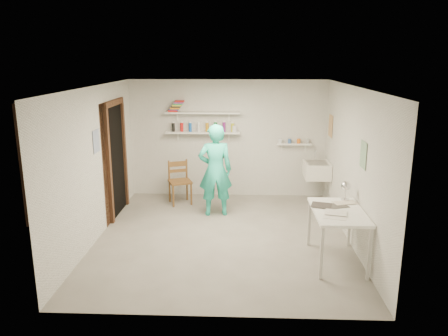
{
  "coord_description": "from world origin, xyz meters",
  "views": [
    {
      "loc": [
        0.29,
        -6.58,
        2.82
      ],
      "look_at": [
        0.0,
        0.4,
        1.05
      ],
      "focal_mm": 35.0,
      "sensor_mm": 36.0,
      "label": 1
    }
  ],
  "objects_px": {
    "belfast_sink": "(317,170)",
    "wooden_chair": "(180,182)",
    "desk_lamp": "(346,186)",
    "work_table": "(337,236)",
    "wall_clock": "(218,153)",
    "man": "(215,170)"
  },
  "relations": [
    {
      "from": "wall_clock",
      "to": "wooden_chair",
      "type": "bearing_deg",
      "value": 144.58
    },
    {
      "from": "belfast_sink",
      "to": "wooden_chair",
      "type": "relative_size",
      "value": 0.67
    },
    {
      "from": "man",
      "to": "belfast_sink",
      "type": "bearing_deg",
      "value": -170.01
    },
    {
      "from": "wall_clock",
      "to": "desk_lamp",
      "type": "bearing_deg",
      "value": -47.79
    },
    {
      "from": "belfast_sink",
      "to": "desk_lamp",
      "type": "height_order",
      "value": "desk_lamp"
    },
    {
      "from": "wooden_chair",
      "to": "work_table",
      "type": "xyz_separation_m",
      "value": [
        2.56,
        -2.45,
        -0.07
      ]
    },
    {
      "from": "man",
      "to": "desk_lamp",
      "type": "height_order",
      "value": "man"
    },
    {
      "from": "wall_clock",
      "to": "wooden_chair",
      "type": "distance_m",
      "value": 1.09
    },
    {
      "from": "belfast_sink",
      "to": "desk_lamp",
      "type": "xyz_separation_m",
      "value": [
        0.08,
        -2.04,
        0.29
      ]
    },
    {
      "from": "belfast_sink",
      "to": "man",
      "type": "relative_size",
      "value": 0.36
    },
    {
      "from": "wall_clock",
      "to": "wooden_chair",
      "type": "relative_size",
      "value": 0.34
    },
    {
      "from": "wooden_chair",
      "to": "wall_clock",
      "type": "bearing_deg",
      "value": -47.92
    },
    {
      "from": "wooden_chair",
      "to": "belfast_sink",
      "type": "bearing_deg",
      "value": -20.1
    },
    {
      "from": "desk_lamp",
      "to": "man",
      "type": "bearing_deg",
      "value": 145.43
    },
    {
      "from": "wooden_chair",
      "to": "desk_lamp",
      "type": "xyz_separation_m",
      "value": [
        2.75,
        -1.99,
        0.54
      ]
    },
    {
      "from": "man",
      "to": "work_table",
      "type": "bearing_deg",
      "value": 125.89
    },
    {
      "from": "belfast_sink",
      "to": "man",
      "type": "distance_m",
      "value": 2.05
    },
    {
      "from": "work_table",
      "to": "wooden_chair",
      "type": "bearing_deg",
      "value": 136.24
    },
    {
      "from": "belfast_sink",
      "to": "wall_clock",
      "type": "xyz_separation_m",
      "value": [
        -1.9,
        -0.44,
        0.42
      ]
    },
    {
      "from": "belfast_sink",
      "to": "wooden_chair",
      "type": "height_order",
      "value": "wooden_chair"
    },
    {
      "from": "desk_lamp",
      "to": "work_table",
      "type": "bearing_deg",
      "value": -112.42
    },
    {
      "from": "work_table",
      "to": "desk_lamp",
      "type": "relative_size",
      "value": 8.0
    }
  ]
}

